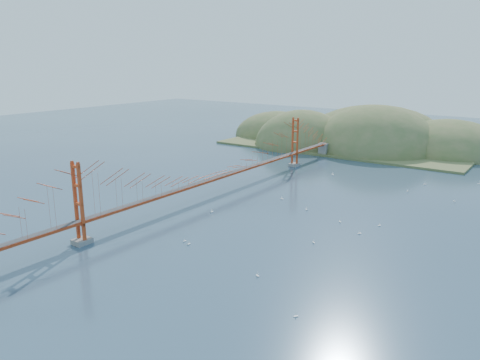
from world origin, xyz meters
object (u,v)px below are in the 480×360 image
Objects in this scene: bridge at (217,158)px; sailboat_1 at (340,221)px; sailboat_0 at (185,241)px; sailboat_2 at (258,275)px.

sailboat_1 is (25.50, -0.94, -6.86)m from bridge.
sailboat_0 is at bearing -125.37° from sailboat_1.
sailboat_2 reaches higher than sailboat_0.
sailboat_2 is at bearing -43.73° from bridge.
sailboat_1 is (0.07, 23.39, 0.00)m from sailboat_2.
sailboat_0 is 0.91× the size of sailboat_2.
sailboat_2 is 23.39m from sailboat_1.
bridge is at bearing 136.27° from sailboat_2.
sailboat_1 is at bearing 89.84° from sailboat_2.
sailboat_1 reaches higher than sailboat_0.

